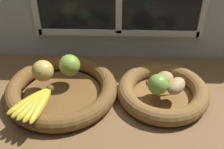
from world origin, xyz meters
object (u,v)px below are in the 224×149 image
object	(u,v)px
fruit_bowl_right	(163,92)
potato_large	(164,79)
apple_golden_left	(43,71)
banana_bunch_front	(35,103)
apple_green_back	(70,65)
potato_small	(176,86)
lime_near	(158,84)
chili_pepper	(167,81)
fruit_bowl_left	(62,90)

from	to	relation	value
fruit_bowl_right	potato_large	size ratio (longest dim) A/B	4.98
fruit_bowl_right	apple_golden_left	size ratio (longest dim) A/B	4.26
fruit_bowl_right	apple_golden_left	distance (cm)	41.83
banana_bunch_front	potato_large	size ratio (longest dim) A/B	2.73
apple_green_back	banana_bunch_front	size ratio (longest dim) A/B	0.43
apple_green_back	potato_small	size ratio (longest dim) A/B	0.93
potato_large	lime_near	xyz separation A→B (cm)	(-2.72, -4.07, 0.84)
apple_green_back	banana_bunch_front	distance (cm)	19.29
apple_green_back	potato_small	bearing A→B (deg)	-13.74
potato_large	potato_small	bearing A→B (deg)	-45.00
fruit_bowl_right	chili_pepper	xyz separation A→B (cm)	(1.28, 1.15, 3.91)
banana_bunch_front	potato_large	distance (cm)	42.44
apple_green_back	potato_large	distance (cm)	33.11
fruit_bowl_left	banana_bunch_front	xyz separation A→B (cm)	(-5.59, -11.92, 4.46)
apple_golden_left	chili_pepper	size ratio (longest dim) A/B	0.50
potato_large	lime_near	bearing A→B (deg)	-123.69
fruit_bowl_left	banana_bunch_front	world-z (taller)	banana_bunch_front
fruit_bowl_left	fruit_bowl_right	bearing A→B (deg)	-0.00
apple_golden_left	banana_bunch_front	xyz separation A→B (cm)	(0.53, -13.74, -2.24)
potato_large	banana_bunch_front	bearing A→B (deg)	-163.68
fruit_bowl_left	fruit_bowl_right	distance (cm)	35.13
fruit_bowl_left	apple_green_back	xyz separation A→B (cm)	(2.49, 5.44, 6.75)
fruit_bowl_left	potato_large	bearing A→B (deg)	0.00
banana_bunch_front	apple_green_back	bearing A→B (deg)	65.04
fruit_bowl_right	fruit_bowl_left	bearing A→B (deg)	180.00
potato_small	chili_pepper	world-z (taller)	potato_small
apple_golden_left	fruit_bowl_left	bearing A→B (deg)	-16.53
potato_large	chili_pepper	size ratio (longest dim) A/B	0.43
lime_near	banana_bunch_front	bearing A→B (deg)	-168.33
fruit_bowl_right	potato_small	bearing A→B (deg)	-45.00
lime_near	apple_golden_left	bearing A→B (deg)	171.31
fruit_bowl_left	chili_pepper	bearing A→B (deg)	1.81
fruit_bowl_left	lime_near	xyz separation A→B (cm)	(32.41, -4.07, 6.38)
apple_golden_left	apple_green_back	xyz separation A→B (cm)	(8.62, 3.62, 0.05)
apple_green_back	potato_large	size ratio (longest dim) A/B	1.19
apple_golden_left	apple_green_back	size ratio (longest dim) A/B	0.99
banana_bunch_front	chili_pepper	bearing A→B (deg)	17.29
fruit_bowl_right	apple_golden_left	world-z (taller)	apple_golden_left
fruit_bowl_right	chili_pepper	world-z (taller)	chili_pepper
apple_golden_left	lime_near	bearing A→B (deg)	-8.69
fruit_bowl_right	chili_pepper	size ratio (longest dim) A/B	2.14
potato_small	banana_bunch_front	bearing A→B (deg)	-169.01
apple_golden_left	potato_large	size ratio (longest dim) A/B	1.17
fruit_bowl_left	fruit_bowl_right	size ratio (longest dim) A/B	1.23
potato_large	lime_near	distance (cm)	4.97
apple_golden_left	potato_large	world-z (taller)	apple_golden_left
potato_small	chili_pepper	xyz separation A→B (cm)	(-2.09, 4.51, -1.46)
fruit_bowl_right	potato_small	size ratio (longest dim) A/B	3.89
banana_bunch_front	potato_large	bearing A→B (deg)	16.32
potato_large	lime_near	size ratio (longest dim) A/B	0.94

